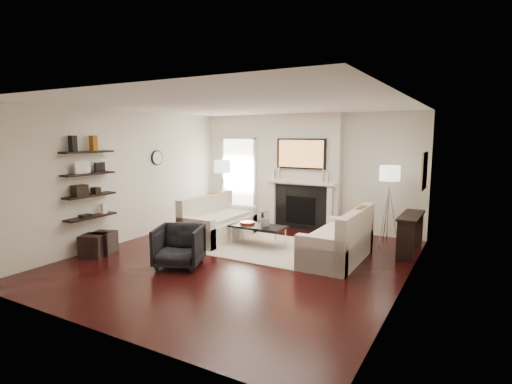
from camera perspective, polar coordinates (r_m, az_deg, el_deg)
The scene contains 71 objects.
room_envelope at distance 6.91m, azimuth -2.45°, elevation 1.03°, with size 6.00×6.00×6.00m.
chimney_breast at distance 9.46m, azimuth 6.80°, elevation 2.89°, with size 1.80×0.25×2.70m, color silver.
fireplace_surround at distance 9.45m, azimuth 6.40°, elevation -2.19°, with size 1.30×0.02×1.04m, color black.
firebox at distance 9.46m, azimuth 6.38°, elevation -2.62°, with size 0.75×0.02×0.65m, color black.
mantel_pilaster_l at distance 9.72m, azimuth 2.42°, elevation -1.68°, with size 0.12×0.08×1.10m, color white.
mantel_pilaster_r at distance 9.16m, azimuth 10.48°, elevation -2.41°, with size 0.12×0.08×1.10m, color white.
mantel_shelf at distance 9.31m, azimuth 6.34°, elevation 1.39°, with size 1.70×0.18×0.07m, color white.
tv_body at distance 9.28m, azimuth 6.46°, elevation 5.46°, with size 1.20×0.06×0.70m, color black.
tv_screen at distance 9.25m, azimuth 6.38°, elevation 5.45°, with size 1.10×0.01×0.62m, color #BF723F.
candlestick_l_tall at distance 9.53m, azimuth 3.34°, elevation 2.70°, with size 0.04×0.04×0.30m, color silver.
candlestick_l_short at distance 9.59m, azimuth 2.64°, elevation 2.56°, with size 0.04×0.04×0.24m, color silver.
candlestick_r_tall at distance 9.10m, azimuth 9.57°, elevation 2.35°, with size 0.04×0.04×0.30m, color silver.
candlestick_r_short at distance 9.06m, azimuth 10.33°, elevation 2.11°, with size 0.04×0.04×0.24m, color silver.
hallway_panel at distance 10.43m, azimuth -2.42°, elevation 1.76°, with size 0.90×0.02×2.10m, color white.
door_trim_l at distance 10.67m, azimuth -4.67°, elevation 1.89°, with size 0.06×0.06×2.16m, color white.
door_trim_r at distance 10.17m, azimuth -0.18°, elevation 1.61°, with size 0.06×0.06×2.16m, color white.
door_trim_top at distance 10.35m, azimuth -2.52°, elevation 7.70°, with size 1.02×0.06×0.06m, color white.
rug at distance 8.08m, azimuth -0.12°, elevation -7.65°, with size 2.60×2.00×0.01m, color beige.
loveseat_left_base at distance 8.60m, azimuth -5.26°, elevation -5.31°, with size 0.85×1.80×0.42m, color silver.
loveseat_left_back at distance 8.72m, azimuth -7.10°, elevation -3.02°, with size 0.18×1.80×0.80m, color silver.
loveseat_left_arm_n at distance 7.95m, azimuth -8.61°, elevation -5.83°, with size 0.85×0.18×0.60m, color silver.
loveseat_left_arm_s at distance 9.24m, azimuth -2.40°, elevation -3.77°, with size 0.85×0.18×0.60m, color silver.
loveseat_left_cushion at distance 8.51m, azimuth -5.00°, elevation -3.65°, with size 0.63×1.44×0.10m, color silver.
pillow_left_orange at distance 8.93m, azimuth -5.98°, elevation -1.42°, with size 0.10×0.42×0.42m, color #8E5111.
pillow_left_charcoal at distance 8.45m, azimuth -8.33°, elevation -2.07°, with size 0.10×0.40×0.40m, color black.
loveseat_right_base at distance 7.29m, azimuth 11.45°, elevation -7.90°, with size 0.85×1.80×0.42m, color silver.
loveseat_right_back at distance 7.12m, azimuth 14.10°, elevation -5.74°, with size 0.18×1.80×0.80m, color silver.
loveseat_right_arm_n at distance 6.53m, azimuth 9.24°, elevation -8.92°, with size 0.85×0.18×0.60m, color silver.
loveseat_right_arm_s at distance 8.02m, azimuth 13.28°, elevation -5.82°, with size 0.85×0.18×0.60m, color silver.
loveseat_right_cushion at distance 7.24m, azimuth 11.13°, elevation -5.88°, with size 0.63×1.44×0.10m, color silver.
pillow_right_orange at distance 7.36m, azimuth 14.78°, elevation -3.69°, with size 0.10×0.42×0.42m, color #8E5111.
pillow_right_charcoal at distance 6.79m, azimuth 13.48°, elevation -4.70°, with size 0.10×0.40×0.40m, color black.
coffee_table at distance 7.97m, azimuth 0.31°, elevation -4.95°, with size 1.10×0.55×0.04m, color black.
coffee_leg_nw at distance 8.09m, azimuth -3.57°, elevation -6.30°, with size 0.02×0.02×0.38m, color silver.
coffee_leg_ne at distance 7.61m, azimuth 2.81°, elevation -7.23°, with size 0.02×0.02×0.38m, color silver.
coffee_leg_sw at distance 8.45m, azimuth -1.93°, elevation -5.66°, with size 0.02×0.02×0.38m, color silver.
coffee_leg_se at distance 7.99m, azimuth 4.24°, elevation -6.49°, with size 0.02×0.02×0.38m, color silver.
hurricane_glass at distance 7.87m, azimuth 1.27°, elevation -3.93°, with size 0.16×0.16×0.29m, color white.
hurricane_candle at distance 7.88m, azimuth 1.27°, elevation -4.39°, with size 0.11×0.11×0.17m, color white.
copper_bowl at distance 8.08m, azimuth -1.24°, elevation -4.44°, with size 0.30×0.30×0.05m, color #A3321B.
armchair at distance 6.89m, azimuth -10.94°, elevation -7.34°, with size 0.74×0.70×0.77m, color black.
lamp_left_post at distance 9.85m, azimuth -4.78°, elevation -1.28°, with size 0.02×0.02×1.20m, color silver.
lamp_left_shade at distance 9.75m, azimuth -4.84°, elevation 3.66°, with size 0.40×0.40×0.30m, color white.
lamp_left_leg_a at distance 9.79m, azimuth -4.25°, elevation -1.33°, with size 0.02×0.02×1.25m, color silver.
lamp_left_leg_b at distance 9.96m, azimuth -4.73°, elevation -1.17°, with size 0.02×0.02×1.25m, color silver.
lamp_left_leg_c at distance 9.80m, azimuth -5.36°, elevation -1.33°, with size 0.02×0.02×1.25m, color silver.
lamp_right_post at distance 8.54m, azimuth 18.32°, elevation -3.11°, with size 0.02×0.02×1.20m, color silver.
lamp_right_shade at distance 8.43m, azimuth 18.57°, elevation 2.57°, with size 0.40×0.40×0.30m, color white.
lamp_right_leg_a at distance 8.52m, azimuth 19.04°, elevation -3.17°, with size 0.02×0.02×1.25m, color silver.
lamp_right_leg_b at distance 8.65m, azimuth 18.08°, elevation -2.97°, with size 0.02×0.02×1.25m, color silver.
lamp_right_leg_c at distance 8.46m, azimuth 17.83°, elevation -3.19°, with size 0.02×0.02×1.25m, color silver.
console_top at distance 7.93m, azimuth 21.31°, elevation -3.14°, with size 0.35×1.20×0.04m, color black.
console_leg_n at distance 7.48m, azimuth 20.55°, elevation -6.70°, with size 0.30×0.04×0.71m, color black.
console_leg_s at distance 8.54m, azimuth 21.72°, elevation -4.96°, with size 0.30×0.04×0.71m, color black.
wall_art at distance 7.95m, azimuth 22.91°, elevation 2.77°, with size 0.03×0.70×0.70m, color tan.
shelf_bottom at distance 8.03m, azimuth -22.50°, elevation -3.29°, with size 0.25×1.00×0.04m, color black.
shelf_lower at distance 7.97m, azimuth -22.65°, elevation -0.46°, with size 0.25×1.00×0.04m, color black.
shelf_upper at distance 7.92m, azimuth -22.81°, elevation 2.40°, with size 0.25×1.00×0.04m, color black.
shelf_top at distance 7.90m, azimuth -22.97°, elevation 5.29°, with size 0.25×1.00×0.04m, color black.
decor_magfile_a at distance 7.72m, azimuth -24.70°, elevation 6.31°, with size 0.12×0.10×0.28m, color black.
decor_magfile_b at distance 7.98m, azimuth -22.21°, elevation 6.48°, with size 0.12×0.10×0.28m, color #8E5111.
decor_frame_a at distance 7.84m, azimuth -23.55°, elevation 3.24°, with size 0.04×0.30×0.22m, color white.
decor_frame_b at distance 8.07m, azimuth -21.43°, elevation 3.33°, with size 0.04×0.22×0.18m, color black.
decor_wine_rack at distance 7.83m, azimuth -23.88°, elevation 0.20°, with size 0.18×0.25×0.20m, color black.
decor_box_small at distance 8.04m, azimuth -21.92°, elevation 0.21°, with size 0.15×0.12×0.12m, color black.
decor_books at distance 7.95m, azimuth -23.20°, elevation -3.12°, with size 0.14×0.20×0.05m, color black.
decor_box_tall at distance 8.19m, azimuth -20.95°, elevation -2.23°, with size 0.10×0.10×0.18m, color white.
clock_rim at distance 9.26m, azimuth -13.97°, elevation 4.77°, with size 0.34×0.34×0.04m, color black.
clock_face at distance 9.25m, azimuth -13.86°, elevation 4.77°, with size 0.29×0.29×0.01m, color white.
ottoman_near at distance 8.10m, azimuth -20.97°, elevation -6.74°, with size 0.40×0.40×0.40m, color black.
ottoman_far at distance 7.96m, azimuth -22.21°, elevation -7.05°, with size 0.40×0.40×0.40m, color black.
Camera 1 is at (3.63, -5.82, 2.20)m, focal length 28.00 mm.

